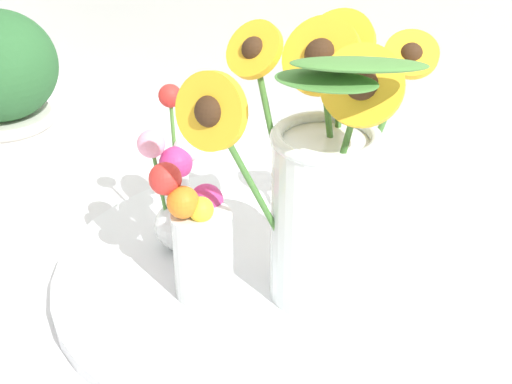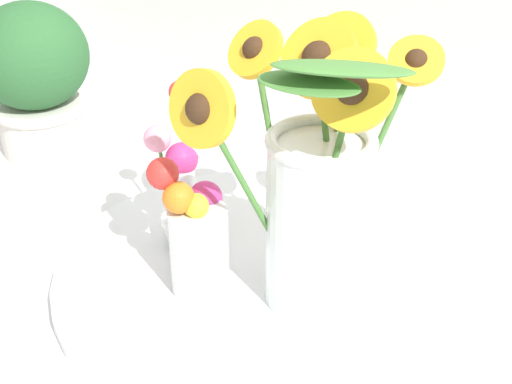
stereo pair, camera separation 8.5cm
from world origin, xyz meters
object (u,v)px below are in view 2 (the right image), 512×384
at_px(mason_jar_sunflowers, 316,194).
at_px(vase_small_center, 196,236).
at_px(serving_tray, 256,274).
at_px(vase_bulb_right, 183,190).
at_px(potted_plant, 34,74).

bearing_deg(mason_jar_sunflowers, vase_small_center, -154.25).
bearing_deg(serving_tray, vase_bulb_right, 179.94).
xyz_separation_m(mason_jar_sunflowers, potted_plant, (-0.59, 0.12, -0.02)).
distance_m(serving_tray, vase_bulb_right, 0.14).
relative_size(serving_tray, mason_jar_sunflowers, 1.52).
height_order(serving_tray, mason_jar_sunflowers, mason_jar_sunflowers).
height_order(serving_tray, potted_plant, potted_plant).
distance_m(serving_tray, potted_plant, 0.53).
bearing_deg(vase_small_center, vase_bulb_right, 136.52).
distance_m(serving_tray, vase_small_center, 0.12).
bearing_deg(vase_small_center, potted_plant, 158.81).
bearing_deg(mason_jar_sunflowers, serving_tray, 173.25).
xyz_separation_m(vase_bulb_right, potted_plant, (-0.39, 0.11, 0.04)).
relative_size(mason_jar_sunflowers, vase_bulb_right, 1.59).
bearing_deg(vase_bulb_right, serving_tray, -0.06).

